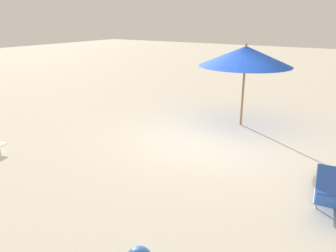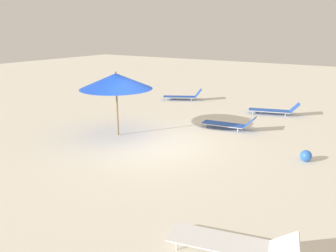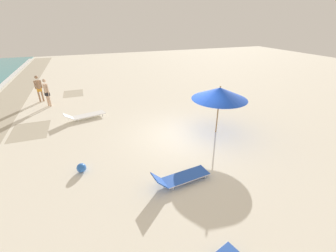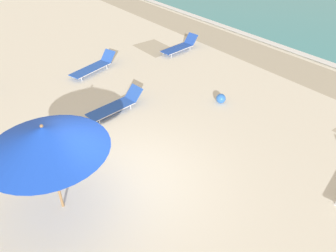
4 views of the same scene
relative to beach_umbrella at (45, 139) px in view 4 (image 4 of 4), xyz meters
The scene contains 6 objects.
ground_plane 2.62m from the beach_umbrella, 81.60° to the left, with size 60.00×60.00×0.16m.
beach_umbrella is the anchor object (origin of this frame).
sun_lounger_beside_umbrella 7.56m from the beach_umbrella, 146.74° to the left, with size 1.20×2.27×0.59m.
sun_lounger_near_water_left 4.64m from the beach_umbrella, 132.34° to the left, with size 0.84×2.11×0.58m.
sun_lounger_mid_beach_solo 10.16m from the beach_umbrella, 124.28° to the left, with size 0.83×2.03×0.61m.
beach_ball 6.69m from the beach_umbrella, 99.57° to the left, with size 0.34×0.34×0.34m.
Camera 4 is at (5.43, -2.84, 5.99)m, focal length 35.00 mm.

